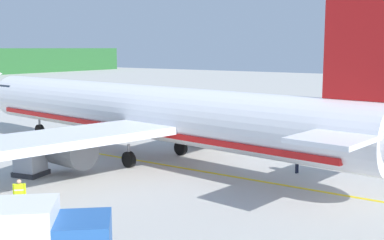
{
  "coord_description": "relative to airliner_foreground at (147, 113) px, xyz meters",
  "views": [
    {
      "loc": [
        -32.21,
        -2.38,
        8.05
      ],
      "look_at": [
        -5.27,
        16.52,
        3.27
      ],
      "focal_mm": 46.58,
      "sensor_mm": 36.0,
      "label": 1
    }
  ],
  "objects": [
    {
      "name": "airliner_foreground",
      "position": [
        0.0,
        0.0,
        0.0
      ],
      "size": [
        34.51,
        41.72,
        11.9
      ],
      "color": "white",
      "rests_on": "ground"
    },
    {
      "name": "cargo_container_near",
      "position": [
        -7.87,
        3.04,
        -2.43
      ],
      "size": [
        2.06,
        2.06,
        2.03
      ],
      "color": "#333338",
      "rests_on": "ground"
    },
    {
      "name": "crew_loader_right",
      "position": [
        -12.75,
        -2.6,
        -2.4
      ],
      "size": [
        0.47,
        0.49,
        1.69
      ],
      "color": "#191E33",
      "rests_on": "ground"
    },
    {
      "name": "crew_supervisor",
      "position": [
        2.43,
        -10.6,
        -2.43
      ],
      "size": [
        0.63,
        0.27,
        1.63
      ],
      "color": "#191E33",
      "rests_on": "ground"
    },
    {
      "name": "apron_guide_line",
      "position": [
        -0.73,
        -4.43,
        -3.39
      ],
      "size": [
        0.3,
        60.0,
        0.01
      ],
      "primitive_type": "cube",
      "color": "yellow",
      "rests_on": "ground"
    }
  ]
}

